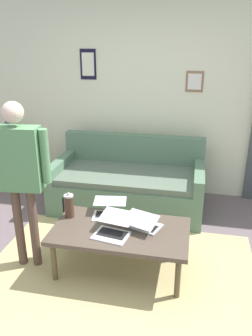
{
  "coord_description": "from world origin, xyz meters",
  "views": [
    {
      "loc": [
        -0.73,
        2.39,
        2.09
      ],
      "look_at": [
        -0.05,
        -0.88,
        0.8
      ],
      "focal_mm": 36.18,
      "sensor_mm": 36.0,
      "label": 1
    }
  ],
  "objects_px": {
    "flower_vase": "(7,124)",
    "couch": "(128,185)",
    "laptop_center": "(110,211)",
    "french_press": "(69,206)",
    "laptop_left": "(113,229)",
    "person_standing": "(19,167)",
    "coffee_table": "(120,233)",
    "side_shelf": "(12,161)",
    "laptop_right": "(143,224)"
  },
  "relations": [
    {
      "from": "french_press",
      "to": "side_shelf",
      "type": "relative_size",
      "value": 0.33
    },
    {
      "from": "laptop_center",
      "to": "person_standing",
      "type": "bearing_deg",
      "value": 25.69
    },
    {
      "from": "flower_vase",
      "to": "couch",
      "type": "bearing_deg",
      "value": 171.62
    },
    {
      "from": "side_shelf",
      "to": "flower_vase",
      "type": "bearing_deg",
      "value": -89.33
    },
    {
      "from": "french_press",
      "to": "side_shelf",
      "type": "xyz_separation_m",
      "value": [
        1.44,
        -1.44,
        -0.16
      ]
    },
    {
      "from": "french_press",
      "to": "side_shelf",
      "type": "height_order",
      "value": "side_shelf"
    },
    {
      "from": "couch",
      "to": "laptop_left",
      "type": "distance_m",
      "value": 1.4
    },
    {
      "from": "couch",
      "to": "french_press",
      "type": "relative_size",
      "value": 7.21
    },
    {
      "from": "couch",
      "to": "coffee_table",
      "type": "height_order",
      "value": "couch"
    },
    {
      "from": "laptop_center",
      "to": "laptop_left",
      "type": "bearing_deg",
      "value": 109.99
    },
    {
      "from": "couch",
      "to": "laptop_right",
      "type": "bearing_deg",
      "value": 107.47
    },
    {
      "from": "laptop_center",
      "to": "side_shelf",
      "type": "xyz_separation_m",
      "value": [
        1.82,
        -1.32,
        -0.09
      ]
    },
    {
      "from": "french_press",
      "to": "laptop_right",
      "type": "bearing_deg",
      "value": 175.38
    },
    {
      "from": "laptop_right",
      "to": "side_shelf",
      "type": "height_order",
      "value": "side_shelf"
    },
    {
      "from": "french_press",
      "to": "person_standing",
      "type": "xyz_separation_m",
      "value": [
        0.35,
        0.23,
        0.47
      ]
    },
    {
      "from": "couch",
      "to": "laptop_left",
      "type": "height_order",
      "value": "couch"
    },
    {
      "from": "couch",
      "to": "side_shelf",
      "type": "distance_m",
      "value": 1.82
    },
    {
      "from": "coffee_table",
      "to": "person_standing",
      "type": "distance_m",
      "value": 1.1
    },
    {
      "from": "couch",
      "to": "laptop_left",
      "type": "relative_size",
      "value": 4.55
    },
    {
      "from": "coffee_table",
      "to": "person_standing",
      "type": "xyz_separation_m",
      "value": [
        0.89,
        0.1,
        0.63
      ]
    },
    {
      "from": "french_press",
      "to": "person_standing",
      "type": "bearing_deg",
      "value": 33.77
    },
    {
      "from": "person_standing",
      "to": "couch",
      "type": "bearing_deg",
      "value": -116.56
    },
    {
      "from": "french_press",
      "to": "side_shelf",
      "type": "bearing_deg",
      "value": -44.96
    },
    {
      "from": "person_standing",
      "to": "laptop_left",
      "type": "bearing_deg",
      "value": -178.42
    },
    {
      "from": "couch",
      "to": "side_shelf",
      "type": "bearing_deg",
      "value": -8.32
    },
    {
      "from": "laptop_center",
      "to": "french_press",
      "type": "distance_m",
      "value": 0.4
    },
    {
      "from": "couch",
      "to": "laptop_center",
      "type": "height_order",
      "value": "couch"
    },
    {
      "from": "person_standing",
      "to": "flower_vase",
      "type": "bearing_deg",
      "value": -56.88
    },
    {
      "from": "side_shelf",
      "to": "flower_vase",
      "type": "distance_m",
      "value": 0.56
    },
    {
      "from": "laptop_right",
      "to": "side_shelf",
      "type": "xyz_separation_m",
      "value": [
        2.19,
        -1.5,
        -0.08
      ]
    },
    {
      "from": "french_press",
      "to": "laptop_left",
      "type": "bearing_deg",
      "value": 157.05
    },
    {
      "from": "side_shelf",
      "to": "flower_vase",
      "type": "xyz_separation_m",
      "value": [
        0.0,
        -0.0,
        0.56
      ]
    },
    {
      "from": "laptop_center",
      "to": "coffee_table",
      "type": "bearing_deg",
      "value": 123.93
    },
    {
      "from": "laptop_center",
      "to": "french_press",
      "type": "height_order",
      "value": "french_press"
    },
    {
      "from": "person_standing",
      "to": "laptop_center",
      "type": "bearing_deg",
      "value": -154.31
    },
    {
      "from": "coffee_table",
      "to": "french_press",
      "type": "distance_m",
      "value": 0.58
    },
    {
      "from": "laptop_center",
      "to": "flower_vase",
      "type": "bearing_deg",
      "value": -36.09
    },
    {
      "from": "laptop_left",
      "to": "flower_vase",
      "type": "bearing_deg",
      "value": -40.45
    },
    {
      "from": "french_press",
      "to": "flower_vase",
      "type": "height_order",
      "value": "flower_vase"
    },
    {
      "from": "french_press",
      "to": "person_standing",
      "type": "relative_size",
      "value": 0.16
    },
    {
      "from": "couch",
      "to": "french_press",
      "type": "xyz_separation_m",
      "value": [
        0.36,
        1.18,
        0.25
      ]
    },
    {
      "from": "side_shelf",
      "to": "person_standing",
      "type": "bearing_deg",
      "value": 123.15
    },
    {
      "from": "side_shelf",
      "to": "person_standing",
      "type": "xyz_separation_m",
      "value": [
        -1.09,
        1.67,
        0.63
      ]
    },
    {
      "from": "laptop_center",
      "to": "laptop_right",
      "type": "bearing_deg",
      "value": 154.44
    },
    {
      "from": "coffee_table",
      "to": "side_shelf",
      "type": "bearing_deg",
      "value": -38.36
    },
    {
      "from": "side_shelf",
      "to": "laptop_right",
      "type": "bearing_deg",
      "value": 145.55
    },
    {
      "from": "laptop_left",
      "to": "side_shelf",
      "type": "height_order",
      "value": "side_shelf"
    },
    {
      "from": "side_shelf",
      "to": "person_standing",
      "type": "height_order",
      "value": "person_standing"
    },
    {
      "from": "couch",
      "to": "laptop_right",
      "type": "relative_size",
      "value": 5.1
    },
    {
      "from": "side_shelf",
      "to": "laptop_left",
      "type": "bearing_deg",
      "value": 139.58
    }
  ]
}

